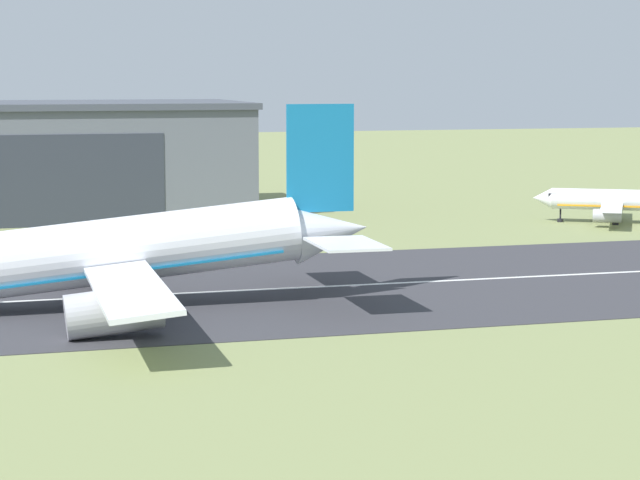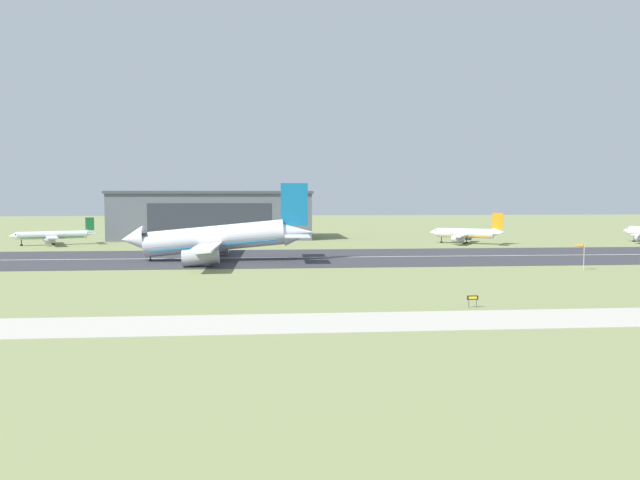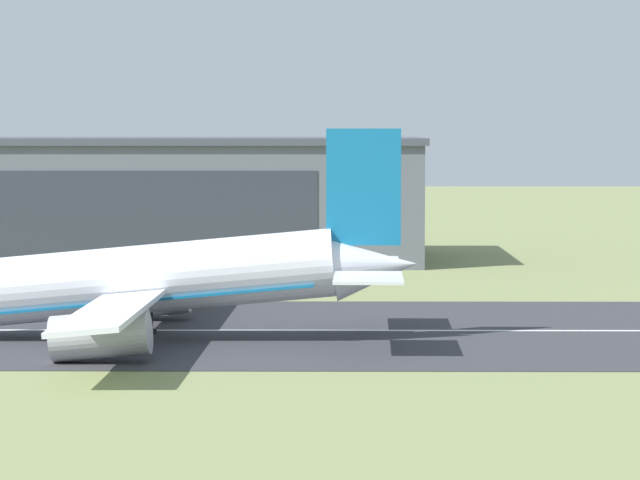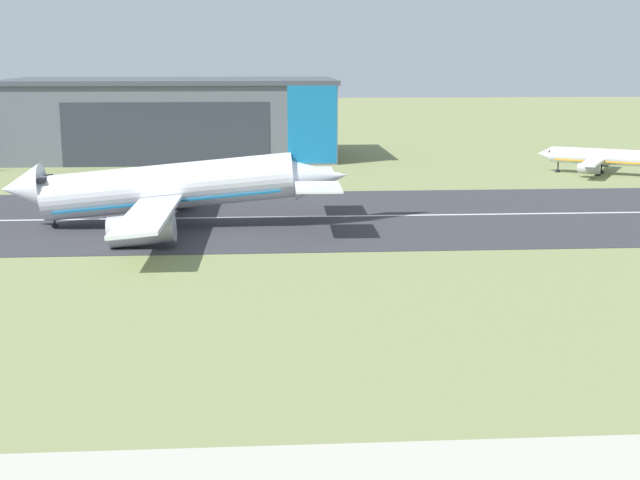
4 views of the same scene
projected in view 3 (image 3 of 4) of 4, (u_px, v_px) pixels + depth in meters
The scene contains 2 objects.
hangar_building at pixel (170, 198), 201.34m from camera, with size 66.95×31.70×16.22m.
airplane_landing at pixel (152, 281), 125.04m from camera, with size 43.50×51.93×17.49m.
Camera 3 is at (-33.19, -25.78, 17.61)m, focal length 85.00 mm.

